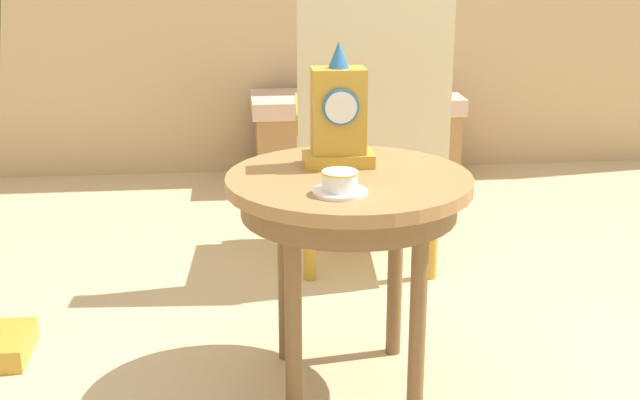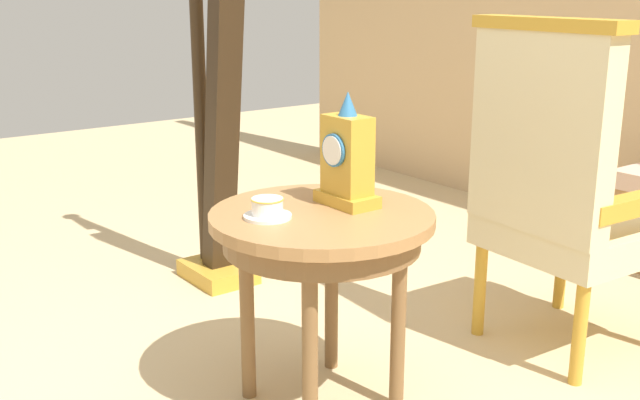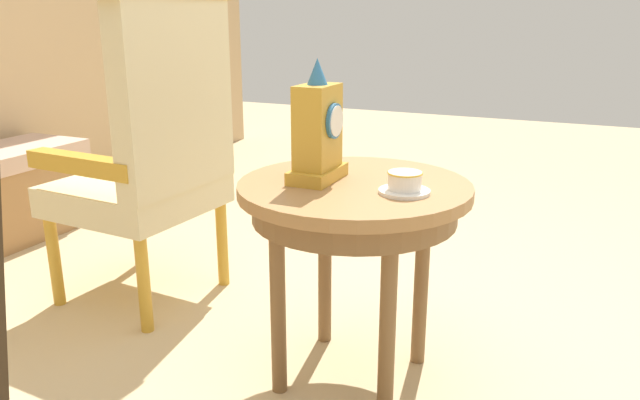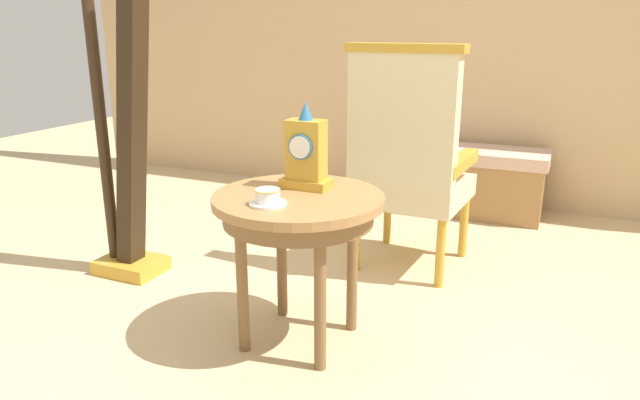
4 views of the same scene
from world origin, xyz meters
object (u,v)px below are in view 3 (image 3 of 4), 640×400
at_px(teacup_left, 405,183).
at_px(armchair, 153,148).
at_px(side_table, 354,209).
at_px(mantel_clock, 318,133).

xyz_separation_m(teacup_left, armchair, (0.23, 1.00, -0.04)).
distance_m(side_table, mantel_clock, 0.24).
bearing_deg(side_table, armchair, 77.41).
distance_m(side_table, armchair, 0.87).
bearing_deg(side_table, mantel_clock, 98.90).
relative_size(side_table, mantel_clock, 1.94).
relative_size(teacup_left, mantel_clock, 0.40).
relative_size(mantel_clock, armchair, 0.29).
bearing_deg(mantel_clock, side_table, -81.10).
xyz_separation_m(side_table, mantel_clock, (-0.02, 0.10, 0.21)).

